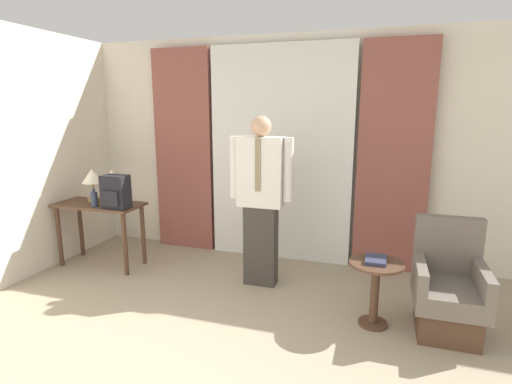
# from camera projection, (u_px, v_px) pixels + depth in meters

# --- Properties ---
(wall_back) EXTENTS (10.00, 0.06, 2.70)m
(wall_back) POSITION_uv_depth(u_px,v_px,m) (283.00, 149.00, 4.91)
(wall_back) COLOR silver
(wall_back) RESTS_ON ground_plane
(curtain_sheer_center) EXTENTS (1.73, 0.06, 2.58)m
(curtain_sheer_center) POSITION_uv_depth(u_px,v_px,m) (280.00, 155.00, 4.80)
(curtain_sheer_center) COLOR white
(curtain_sheer_center) RESTS_ON ground_plane
(curtain_drape_left) EXTENTS (0.78, 0.06, 2.58)m
(curtain_drape_left) POSITION_uv_depth(u_px,v_px,m) (183.00, 152.00, 5.18)
(curtain_drape_left) COLOR brown
(curtain_drape_left) RESTS_ON ground_plane
(curtain_drape_right) EXTENTS (0.78, 0.06, 2.58)m
(curtain_drape_right) POSITION_uv_depth(u_px,v_px,m) (393.00, 160.00, 4.42)
(curtain_drape_right) COLOR brown
(curtain_drape_right) RESTS_ON ground_plane
(desk) EXTENTS (1.03, 0.48, 0.76)m
(desk) POSITION_uv_depth(u_px,v_px,m) (100.00, 215.00, 4.69)
(desk) COLOR #4C3323
(desk) RESTS_ON ground_plane
(table_lamp_left) EXTENTS (0.25, 0.25, 0.39)m
(table_lamp_left) POSITION_uv_depth(u_px,v_px,m) (92.00, 178.00, 4.73)
(table_lamp_left) COLOR #9E7F47
(table_lamp_left) RESTS_ON desk
(table_lamp_right) EXTENTS (0.25, 0.25, 0.39)m
(table_lamp_right) POSITION_uv_depth(u_px,v_px,m) (112.00, 179.00, 4.65)
(table_lamp_right) COLOR #9E7F47
(table_lamp_right) RESTS_ON desk
(bottle_near_edge) EXTENTS (0.08, 0.08, 0.21)m
(bottle_near_edge) POSITION_uv_depth(u_px,v_px,m) (94.00, 199.00, 4.50)
(bottle_near_edge) COLOR #2D3851
(bottle_near_edge) RESTS_ON desk
(backpack) EXTENTS (0.29, 0.21, 0.37)m
(backpack) POSITION_uv_depth(u_px,v_px,m) (115.00, 192.00, 4.40)
(backpack) COLOR black
(backpack) RESTS_ON desk
(person) EXTENTS (0.67, 0.22, 1.78)m
(person) POSITION_uv_depth(u_px,v_px,m) (261.00, 196.00, 4.11)
(person) COLOR #38332D
(person) RESTS_ON ground_plane
(armchair) EXTENTS (0.55, 0.64, 0.94)m
(armchair) POSITION_uv_depth(u_px,v_px,m) (448.00, 293.00, 3.34)
(armchair) COLOR #4C3323
(armchair) RESTS_ON ground_plane
(side_table) EXTENTS (0.46, 0.46, 0.58)m
(side_table) POSITION_uv_depth(u_px,v_px,m) (375.00, 283.00, 3.40)
(side_table) COLOR #4C3323
(side_table) RESTS_ON ground_plane
(book) EXTENTS (0.17, 0.23, 0.03)m
(book) POSITION_uv_depth(u_px,v_px,m) (376.00, 260.00, 3.38)
(book) COLOR #2D334C
(book) RESTS_ON side_table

